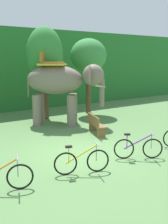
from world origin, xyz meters
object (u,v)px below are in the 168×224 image
Objects in this scene: bike_yellow at (82,161)px; wooden_bench at (96,124)px; elephant at (61,83)px; tree_right at (45,55)px; tree_center at (88,56)px; bike_purple at (138,148)px; bike_orange at (0,178)px.

wooden_bench is at bearing 47.74° from bike_yellow.
elephant is at bearing 65.37° from bike_yellow.
tree_right is 1.11× the size of tree_center.
bike_purple is (-3.35, -7.67, -3.18)m from tree_center.
bike_purple is (4.69, -0.32, 0.00)m from bike_orange.
tree_right is 9.39m from bike_orange.
tree_center is at bearing 30.33° from elephant.
tree_right reaches higher than wooden_bench.
bike_orange is (-8.04, -7.35, -3.18)m from tree_center.
elephant reaches higher than bike_purple.
bike_yellow is (-2.61, -7.51, -3.22)m from tree_right.
elephant is 2.48× the size of wooden_bench.
tree_right is 3.20× the size of bike_orange.
elephant is at bearing 96.82° from wooden_bench.
bike_purple is (-0.30, -7.58, -3.22)m from tree_right.
tree_right is 8.25m from bike_purple.
bike_yellow is at bearing 178.25° from bike_purple.
elephant is at bearing -87.24° from tree_right.
elephant is 2.38× the size of bike_orange.
elephant is 2.61× the size of bike_purple.
tree_right reaches higher than bike_yellow.
bike_yellow is at bearing -109.15° from tree_right.
tree_right is 1.35× the size of elephant.
elephant is 6.22m from bike_purple.
wooden_bench is (0.39, -4.22, -3.13)m from tree_right.
bike_orange is at bearing -124.53° from tree_right.
wooden_bench is (0.69, 3.37, 0.09)m from bike_purple.
tree_right is 3.05m from tree_center.
bike_orange is 1.10× the size of bike_purple.
tree_center is 11.35m from bike_orange.
tree_right is at bearing 95.24° from wooden_bench.
tree_right reaches higher than tree_center.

